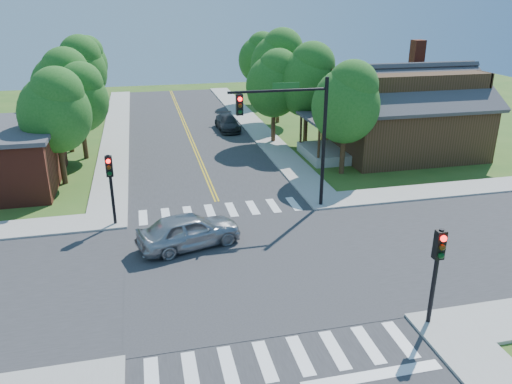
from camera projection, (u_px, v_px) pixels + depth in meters
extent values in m
plane|color=#305B1C|center=(244.00, 266.00, 21.87)|extent=(100.00, 100.00, 0.00)
cube|color=#2D2D30|center=(244.00, 266.00, 21.86)|extent=(10.00, 90.00, 0.04)
cube|color=#2D2D30|center=(244.00, 266.00, 21.86)|extent=(90.00, 10.00, 0.04)
cube|color=#2D2D30|center=(244.00, 266.00, 21.87)|extent=(10.20, 10.20, 0.06)
cube|color=#9E9B93|center=(253.00, 125.00, 45.81)|extent=(2.20, 40.00, 0.14)
cube|color=#9E9B93|center=(116.00, 132.00, 43.23)|extent=(2.20, 40.00, 0.14)
cube|color=white|center=(143.00, 217.00, 26.59)|extent=(0.45, 2.00, 0.01)
cube|color=white|center=(166.00, 215.00, 26.84)|extent=(0.45, 2.00, 0.01)
cube|color=white|center=(188.00, 213.00, 27.09)|extent=(0.45, 2.00, 0.01)
cube|color=white|center=(210.00, 211.00, 27.35)|extent=(0.45, 2.00, 0.01)
cube|color=white|center=(232.00, 209.00, 27.60)|extent=(0.45, 2.00, 0.01)
cube|color=white|center=(253.00, 207.00, 27.86)|extent=(0.45, 2.00, 0.01)
cube|color=white|center=(273.00, 206.00, 28.11)|extent=(0.45, 2.00, 0.01)
cube|color=white|center=(294.00, 204.00, 28.36)|extent=(0.45, 2.00, 0.01)
cube|color=white|center=(152.00, 379.00, 15.34)|extent=(0.45, 2.00, 0.01)
cube|color=white|center=(191.00, 373.00, 15.59)|extent=(0.45, 2.00, 0.01)
cube|color=white|center=(228.00, 367.00, 15.85)|extent=(0.45, 2.00, 0.01)
cube|color=white|center=(265.00, 361.00, 16.10)|extent=(0.45, 2.00, 0.01)
cube|color=white|center=(300.00, 355.00, 16.36)|extent=(0.45, 2.00, 0.01)
cube|color=white|center=(335.00, 350.00, 16.61)|extent=(0.45, 2.00, 0.01)
cube|color=white|center=(368.00, 344.00, 16.86)|extent=(0.45, 2.00, 0.01)
cube|color=white|center=(400.00, 339.00, 17.12)|extent=(0.45, 2.00, 0.01)
cube|color=gold|center=(184.00, 126.00, 45.64)|extent=(0.10, 37.50, 0.01)
cube|color=gold|center=(186.00, 125.00, 45.68)|extent=(0.10, 37.50, 0.01)
cube|color=white|center=(372.00, 376.00, 15.50)|extent=(4.60, 0.45, 0.09)
cylinder|color=black|center=(324.00, 145.00, 26.82)|extent=(0.20, 0.20, 7.20)
cylinder|color=black|center=(278.00, 91.00, 25.18)|extent=(5.20, 0.14, 0.14)
cube|color=#19591E|center=(286.00, 86.00, 25.13)|extent=(1.40, 0.04, 0.30)
cube|color=black|center=(239.00, 105.00, 24.98)|extent=(0.34, 0.28, 1.05)
sphere|color=#FF0C0C|center=(240.00, 99.00, 24.71)|extent=(0.22, 0.22, 0.22)
sphere|color=#3F2605|center=(240.00, 106.00, 24.83)|extent=(0.22, 0.22, 0.22)
sphere|color=#05330F|center=(240.00, 112.00, 24.95)|extent=(0.22, 0.22, 0.22)
cylinder|color=black|center=(434.00, 279.00, 17.28)|extent=(0.16, 0.16, 3.80)
cube|color=black|center=(439.00, 245.00, 16.80)|extent=(0.34, 0.28, 1.05)
sphere|color=#FF0C0C|center=(444.00, 239.00, 16.53)|extent=(0.22, 0.22, 0.22)
sphere|color=#3F2605|center=(442.00, 247.00, 16.65)|extent=(0.22, 0.22, 0.22)
sphere|color=#05330F|center=(441.00, 256.00, 16.76)|extent=(0.22, 0.22, 0.22)
cylinder|color=black|center=(112.00, 191.00, 25.07)|extent=(0.16, 0.16, 3.80)
cube|color=black|center=(109.00, 166.00, 24.59)|extent=(0.34, 0.28, 1.05)
sphere|color=#FF0C0C|center=(108.00, 161.00, 24.32)|extent=(0.22, 0.22, 0.22)
sphere|color=#3F2605|center=(109.00, 167.00, 24.44)|extent=(0.22, 0.22, 0.22)
sphere|color=#05330F|center=(110.00, 174.00, 24.55)|extent=(0.22, 0.22, 0.22)
cube|color=#342412|center=(404.00, 126.00, 37.23)|extent=(10.00, 8.00, 4.00)
cube|color=#9E9B93|center=(323.00, 153.00, 36.50)|extent=(2.60, 4.50, 0.70)
cylinder|color=#342412|center=(319.00, 145.00, 34.00)|extent=(0.18, 0.18, 2.50)
cylinder|color=#342412|center=(301.00, 131.00, 37.63)|extent=(0.18, 0.18, 2.50)
cube|color=#38383D|center=(325.00, 118.00, 35.55)|extent=(2.80, 4.80, 0.18)
cube|color=maroon|center=(412.00, 96.00, 40.37)|extent=(0.90, 0.90, 7.11)
cylinder|color=#382314|center=(343.00, 153.00, 32.92)|extent=(0.34, 0.34, 2.78)
ellipsoid|color=#1C5A1A|center=(346.00, 106.00, 31.78)|extent=(4.39, 4.17, 4.83)
sphere|color=#1C5A1A|center=(353.00, 85.00, 31.18)|extent=(3.22, 3.22, 3.22)
cylinder|color=#382314|center=(305.00, 126.00, 39.46)|extent=(0.34, 0.34, 2.98)
ellipsoid|color=#1C5A1A|center=(307.00, 83.00, 38.23)|extent=(4.71, 4.47, 5.18)
sphere|color=#1C5A1A|center=(312.00, 64.00, 37.60)|extent=(3.45, 3.45, 3.45)
cylinder|color=#382314|center=(278.00, 106.00, 46.44)|extent=(0.34, 0.34, 3.19)
ellipsoid|color=#1C5A1A|center=(278.00, 66.00, 45.12)|extent=(5.04, 4.79, 5.55)
sphere|color=#1C5A1A|center=(282.00, 49.00, 44.45)|extent=(3.70, 3.70, 3.70)
cylinder|color=#382314|center=(259.00, 90.00, 54.91)|extent=(0.34, 0.34, 2.86)
ellipsoid|color=#1C5A1A|center=(259.00, 60.00, 53.73)|extent=(4.52, 4.30, 4.98)
sphere|color=#1C5A1A|center=(263.00, 47.00, 53.12)|extent=(3.32, 3.32, 3.32)
cylinder|color=#382314|center=(62.00, 163.00, 31.12)|extent=(0.34, 0.34, 2.72)
ellipsoid|color=#1C5A1A|center=(55.00, 114.00, 30.00)|extent=(4.30, 4.08, 4.73)
sphere|color=#1C5A1A|center=(57.00, 93.00, 29.41)|extent=(3.15, 3.15, 3.15)
cylinder|color=#382314|center=(70.00, 133.00, 37.58)|extent=(0.34, 0.34, 2.90)
ellipsoid|color=#1C5A1A|center=(64.00, 89.00, 36.39)|extent=(4.58, 4.35, 5.03)
sphere|color=#1C5A1A|center=(65.00, 70.00, 35.77)|extent=(3.36, 3.36, 3.36)
cylinder|color=#382314|center=(84.00, 111.00, 44.52)|extent=(0.34, 0.34, 3.03)
ellipsoid|color=#1C5A1A|center=(79.00, 72.00, 43.28)|extent=(4.78, 4.54, 5.26)
sphere|color=#1C5A1A|center=(80.00, 55.00, 42.64)|extent=(3.50, 3.50, 3.50)
cylinder|color=#382314|center=(90.00, 94.00, 53.05)|extent=(0.34, 0.34, 2.77)
ellipsoid|color=#1C5A1A|center=(86.00, 64.00, 51.91)|extent=(4.37, 4.15, 4.80)
sphere|color=#1C5A1A|center=(87.00, 51.00, 51.32)|extent=(3.20, 3.20, 3.20)
cylinder|color=#382314|center=(273.00, 126.00, 40.01)|extent=(0.34, 0.34, 2.77)
ellipsoid|color=#1C5A1A|center=(274.00, 86.00, 38.87)|extent=(4.37, 4.15, 4.81)
sphere|color=#1C5A1A|center=(278.00, 69.00, 38.27)|extent=(3.21, 3.21, 3.21)
cylinder|color=#382314|center=(84.00, 141.00, 36.09)|extent=(0.34, 0.34, 2.59)
ellipsoid|color=#1C5A1A|center=(79.00, 101.00, 35.02)|extent=(4.09, 3.89, 4.50)
sphere|color=#1C5A1A|center=(81.00, 83.00, 34.46)|extent=(3.00, 3.00, 3.00)
imported|color=#A7A9AD|center=(189.00, 231.00, 23.27)|extent=(4.41, 5.83, 1.65)
imported|color=#282B2D|center=(227.00, 123.00, 43.95)|extent=(1.92, 4.44, 1.27)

